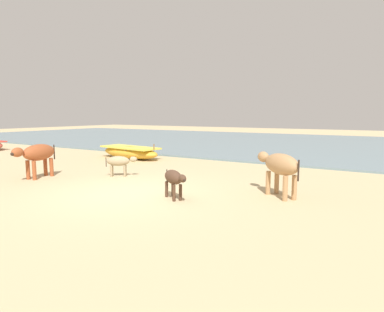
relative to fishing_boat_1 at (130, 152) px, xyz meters
name	(u,v)px	position (x,y,z in m)	size (l,w,h in m)	color
ground	(127,193)	(4.53, -5.14, -0.30)	(80.00, 80.00, 0.00)	tan
sea_water	(294,143)	(4.53, 11.42, -0.26)	(60.00, 20.00, 0.08)	slate
fishing_boat_1	(130,152)	(0.00, 0.00, 0.00)	(3.55, 1.57, 0.75)	gold
cow_adult_rust	(38,154)	(0.73, -5.08, 0.48)	(0.67, 1.66, 1.08)	#9E4C28
calf_near_dun	(119,162)	(2.73, -3.52, 0.19)	(0.95, 0.73, 0.67)	tan
calf_far_dark	(174,178)	(5.91, -4.98, 0.21)	(1.00, 0.74, 0.70)	#4C3323
cow_second_adult_tan	(280,166)	(7.99, -3.42, 0.48)	(1.48, 1.25, 1.08)	tan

